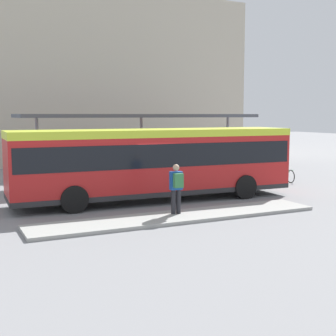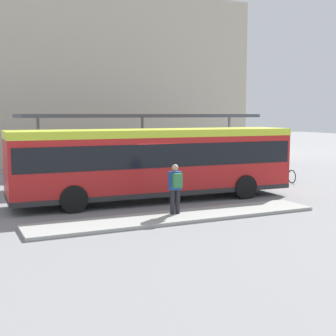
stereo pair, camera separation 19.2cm
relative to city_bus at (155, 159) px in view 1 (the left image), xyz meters
name	(u,v)px [view 1 (the left image)]	position (x,y,z in m)	size (l,w,h in m)	color
ground_plane	(155,200)	(-0.01, 0.00, -1.77)	(120.00, 120.00, 0.00)	gray
curb_island	(179,217)	(-0.70, -3.53, -1.71)	(10.56, 1.80, 0.12)	#9E9E99
city_bus	(155,159)	(0.00, 0.00, 0.00)	(12.05, 2.92, 3.01)	red
pedestrian_waiting	(176,186)	(-0.67, -3.30, -0.63)	(0.45, 0.48, 1.77)	#232328
bicycle_green	(285,175)	(8.61, 2.03, -1.41)	(0.48, 1.67, 0.72)	black
bicycle_black	(276,174)	(8.56, 2.76, -1.43)	(0.48, 1.58, 0.68)	black
bicycle_blue	(268,172)	(8.60, 3.50, -1.40)	(0.48, 1.69, 0.73)	black
station_shelter	(141,117)	(1.83, 5.96, 1.73)	(13.19, 3.36, 3.65)	#4C515B
potted_planter_near_shelter	(104,176)	(-1.25, 3.18, -1.02)	(1.02, 1.02, 1.46)	slate
station_building	(82,83)	(3.10, 22.40, 4.59)	(23.57, 14.65, 12.73)	#BCB29E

